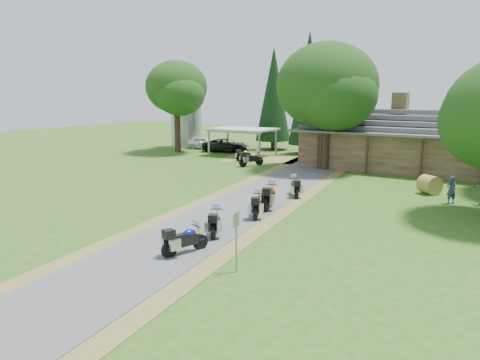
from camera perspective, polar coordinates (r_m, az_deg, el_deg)
The scene contains 21 objects.
ground at distance 21.17m, azimuth -6.03°, elevation -6.49°, with size 120.00×120.00×0.00m, color #285016.
driveway at distance 24.58m, azimuth -1.24°, elevation -4.00°, with size 46.00×46.00×0.00m, color #4F4F52.
lodge at distance 40.63m, azimuth 22.53°, elevation 4.51°, with size 21.40×9.40×4.90m, color brown, non-canonical shape.
silo at distance 54.20m, azimuth -6.60°, elevation 7.70°, with size 3.45×3.45×7.01m, color gray.
carport at distance 46.59m, azimuth 0.31°, elevation 4.66°, with size 6.29×4.19×2.73m, color silver, non-canonical shape.
car_white_sedan at distance 52.18m, azimuth -4.29°, elevation 4.72°, with size 5.20×2.20×1.73m, color silver.
car_dark_suv at distance 49.61m, azimuth -1.68°, elevation 4.65°, with size 5.45×2.32×2.09m, color black.
motorcycle_row_a at distance 18.43m, azimuth -6.72°, elevation -7.06°, with size 1.85×0.60×1.26m, color navy, non-canonical shape.
motorcycle_row_b at distance 20.71m, azimuth -3.04°, elevation -4.99°, with size 1.86×0.61×1.28m, color #A6AAAF, non-canonical shape.
motorcycle_row_c at distance 23.68m, azimuth 2.10°, elevation -2.92°, with size 1.94×0.63×1.33m, color yellow, non-canonical shape.
motorcycle_row_d at distance 25.43m, azimuth 3.63°, elevation -1.84°, with size 2.12×0.69×1.45m, color #B62403, non-canonical shape.
motorcycle_row_e at distance 28.51m, azimuth 6.69°, elevation -0.74°, with size 1.82×0.60×1.25m, color black, non-canonical shape.
motorcycle_carport_a at distance 43.19m, azimuth 0.53°, elevation 3.18°, with size 1.77×0.58×1.21m, color #E3BF00, non-canonical shape.
motorcycle_carport_b at distance 39.97m, azimuth 1.39°, elevation 2.72°, with size 2.07×0.68×1.42m, color slate, non-canonical shape.
person_a at distance 28.96m, azimuth 24.38°, elevation -0.83°, with size 0.53×0.38×1.86m, color navy.
hay_bale at distance 31.23m, azimuth 22.11°, elevation -0.54°, with size 1.17×1.17×1.07m, color olive.
sign_post at distance 16.35m, azimuth -0.46°, elevation -7.63°, with size 0.39×0.07×2.17m, color gray, non-canonical shape.
oak_lodge_left at distance 38.43m, azimuth 10.50°, elevation 9.32°, with size 8.03×8.03×10.90m, color #123510, non-canonical shape.
oak_silo at distance 49.75m, azimuth -7.72°, elevation 9.68°, with size 6.38×6.38×10.93m, color #123510, non-canonical shape.
cedar_near at distance 48.03m, azimuth 8.35°, elevation 10.41°, with size 3.88×3.88×12.24m, color black.
cedar_far at distance 51.61m, azimuth 4.10°, elevation 9.85°, with size 3.81×3.81×11.06m, color black.
Camera 1 is at (12.47, -15.94, 6.21)m, focal length 35.00 mm.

